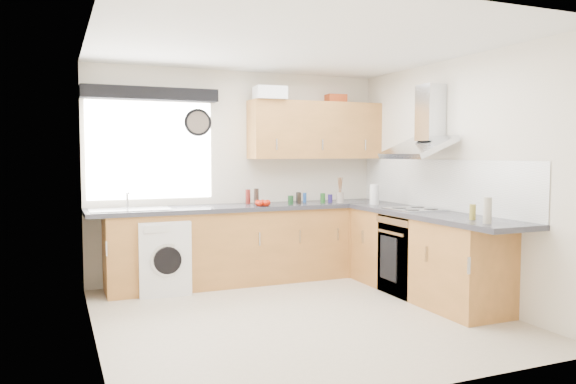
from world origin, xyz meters
name	(u,v)px	position (x,y,z in m)	size (l,w,h in m)	color
ground_plane	(298,316)	(0.00, 0.00, 0.00)	(3.60, 3.60, 0.00)	beige
ceiling	(299,44)	(0.00, 0.00, 2.50)	(3.60, 3.60, 0.02)	white
wall_back	(239,175)	(0.00, 1.80, 1.25)	(3.60, 0.02, 2.50)	silver
wall_front	(415,196)	(0.00, -1.80, 1.25)	(3.60, 0.02, 2.50)	silver
wall_left	(92,187)	(-1.80, 0.00, 1.25)	(0.02, 3.60, 2.50)	silver
wall_right	(456,179)	(1.80, 0.00, 1.25)	(0.02, 3.60, 2.50)	silver
window	(151,150)	(-1.05, 1.79, 1.55)	(1.40, 0.02, 1.10)	silver
window_blind	(151,94)	(-1.05, 1.70, 2.18)	(1.50, 0.18, 0.14)	black
splashback	(437,184)	(1.79, 0.30, 1.18)	(0.01, 3.00, 0.54)	white
base_cab_back	(239,246)	(-0.10, 1.51, 0.43)	(3.00, 0.58, 0.86)	#98632D
base_cab_corner	(358,238)	(1.50, 1.50, 0.43)	(0.60, 0.60, 0.86)	#98632D
base_cab_right	(423,256)	(1.51, 0.15, 0.43)	(0.58, 2.10, 0.86)	#98632D
worktop_back	(247,207)	(0.00, 1.50, 0.89)	(3.60, 0.62, 0.05)	#292930
worktop_right	(432,215)	(1.50, 0.00, 0.89)	(0.62, 2.42, 0.05)	#292930
sink	(130,206)	(-1.33, 1.50, 0.95)	(0.84, 0.46, 0.10)	#B9BDC4
oven	(414,254)	(1.50, 0.30, 0.42)	(0.56, 0.58, 0.85)	black
hob_plate	(415,209)	(1.50, 0.30, 0.92)	(0.52, 0.52, 0.01)	#B9BDC4
extractor_hood	(424,130)	(1.60, 0.30, 1.77)	(0.52, 0.78, 0.66)	#B9BDC4
upper_cabinets	(316,130)	(0.95, 1.62, 1.80)	(1.70, 0.35, 0.70)	#98632D
washing_machine	(163,256)	(-1.00, 1.40, 0.40)	(0.54, 0.52, 0.80)	silver
wall_clock	(198,122)	(-0.50, 1.78, 1.88)	(0.32, 0.32, 0.04)	black
casserole	(270,93)	(0.30, 1.52, 2.23)	(0.36, 0.26, 0.15)	silver
storage_box	(335,99)	(1.27, 1.72, 2.21)	(0.25, 0.20, 0.11)	#BF481D
utensil_pot	(340,198)	(1.15, 1.35, 0.97)	(0.09, 0.09, 0.13)	gray
kitchen_roll	(374,194)	(1.43, 1.02, 1.03)	(0.11, 0.11, 0.24)	silver
tomato_cluster	(263,203)	(0.14, 1.33, 0.95)	(0.16, 0.16, 0.07)	#9F1404
jar_0	(299,199)	(0.62, 1.38, 0.98)	(0.05, 0.05, 0.13)	black
jar_1	(305,198)	(0.78, 1.58, 0.97)	(0.05, 0.05, 0.12)	navy
jar_2	(291,200)	(0.51, 1.39, 0.96)	(0.07, 0.07, 0.10)	#143819
jar_3	(330,198)	(1.07, 1.45, 0.96)	(0.06, 0.06, 0.10)	navy
jar_4	(323,198)	(0.94, 1.40, 0.97)	(0.06, 0.06, 0.12)	#1D4E1C
jar_5	(298,197)	(0.74, 1.69, 0.97)	(0.06, 0.06, 0.12)	black
jar_6	(248,197)	(0.07, 1.66, 1.00)	(0.06, 0.06, 0.17)	maroon
jar_7	(256,197)	(0.12, 1.52, 1.01)	(0.06, 0.06, 0.19)	black
bottle_0	(488,210)	(1.38, -0.93, 1.02)	(0.07, 0.07, 0.23)	#A69F8E
bottle_1	(473,212)	(1.45, -0.66, 0.98)	(0.06, 0.06, 0.14)	olive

